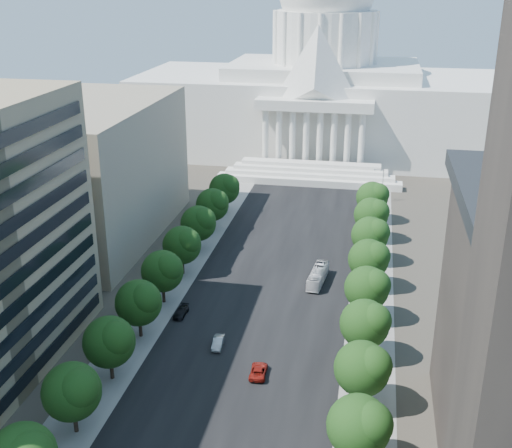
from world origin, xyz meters
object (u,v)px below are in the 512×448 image
Objects in this scene: car_silver at (218,343)px; city_bus at (318,276)px; car_red at (259,371)px; car_dark_b at (181,312)px.

city_bus is at bearing 58.51° from car_silver.
car_dark_b is at bearing -44.63° from car_red.
car_red is 1.13× the size of car_dark_b.
car_dark_b is 0.44× the size of city_bus.
city_bus is at bearing -102.33° from car_red.
city_bus reaches higher than car_red.
city_bus is (5.66, 32.20, 0.73)m from car_red.
car_dark_b is at bearing -136.13° from city_bus.
car_dark_b is (-16.51, 15.01, -0.05)m from car_red.
car_red reaches higher than car_dark_b.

